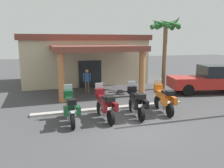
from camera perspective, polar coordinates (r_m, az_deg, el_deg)
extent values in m
plane|color=#424244|center=(10.15, 5.29, -10.31)|extent=(80.00, 80.00, 0.00)
cube|color=beige|center=(20.73, -7.31, 5.74)|extent=(10.30, 5.73, 3.66)
cube|color=#1E2328|center=(18.05, -5.48, 2.53)|extent=(1.80, 0.13, 2.10)
cube|color=brown|center=(15.82, -3.89, 8.92)|extent=(6.11, 4.41, 0.35)
cylinder|color=#B27042|center=(13.79, -12.54, 1.50)|extent=(0.40, 0.40, 2.95)
cylinder|color=#B27042|center=(15.22, 7.51, 2.54)|extent=(0.40, 0.40, 2.95)
cube|color=brown|center=(20.65, -7.45, 11.42)|extent=(10.71, 6.13, 0.44)
cylinder|color=black|center=(11.22, -10.71, -6.58)|extent=(0.16, 0.66, 0.66)
cylinder|color=black|center=(9.76, -9.81, -9.25)|extent=(0.16, 0.66, 0.66)
cube|color=silver|center=(10.45, -10.28, -7.66)|extent=(0.33, 0.57, 0.32)
cube|color=#19512D|center=(10.45, -10.46, -4.75)|extent=(0.33, 1.16, 0.34)
cube|color=black|center=(10.05, -10.30, -4.07)|extent=(0.30, 0.61, 0.10)
cube|color=#19512D|center=(10.99, -10.85, -2.53)|extent=(0.45, 0.25, 0.36)
cube|color=#B2BCC6|center=(11.00, -10.94, -1.02)|extent=(0.40, 0.13, 0.36)
cube|color=#19512D|center=(9.74, -11.52, -6.68)|extent=(0.19, 0.44, 0.36)
cube|color=#19512D|center=(9.79, -8.47, -6.48)|extent=(0.19, 0.44, 0.36)
cube|color=black|center=(9.55, -10.00, -4.41)|extent=(0.37, 0.33, 0.22)
cylinder|color=black|center=(11.46, -3.09, -6.03)|extent=(0.18, 0.67, 0.66)
cylinder|color=black|center=(10.07, -0.33, -8.44)|extent=(0.18, 0.67, 0.66)
cube|color=silver|center=(10.73, -1.76, -7.00)|extent=(0.35, 0.58, 0.32)
cube|color=maroon|center=(10.72, -2.04, -4.17)|extent=(0.37, 1.17, 0.34)
cube|color=black|center=(10.34, -1.41, -3.47)|extent=(0.32, 0.62, 0.10)
cube|color=maroon|center=(11.23, -3.10, -2.06)|extent=(0.45, 0.27, 0.36)
cube|color=#B2BCC6|center=(11.25, -3.24, -0.58)|extent=(0.41, 0.14, 0.36)
cube|color=maroon|center=(9.99, -2.04, -6.02)|extent=(0.21, 0.45, 0.36)
cube|color=maroon|center=(10.16, 0.75, -5.72)|extent=(0.21, 0.45, 0.36)
cube|color=black|center=(9.87, -0.44, -3.75)|extent=(0.38, 0.34, 0.22)
cylinder|color=black|center=(11.99, 4.94, -5.29)|extent=(0.21, 0.67, 0.66)
cylinder|color=black|center=(10.58, 7.32, -7.57)|extent=(0.21, 0.67, 0.66)
cube|color=silver|center=(11.24, 6.10, -6.20)|extent=(0.38, 0.59, 0.32)
cube|color=black|center=(11.24, 5.92, -3.50)|extent=(0.42, 1.18, 0.34)
cube|color=black|center=(10.87, 6.49, -2.82)|extent=(0.34, 0.63, 0.10)
cube|color=black|center=(11.77, 5.04, -1.48)|extent=(0.46, 0.29, 0.36)
cube|color=#B2BCC6|center=(11.79, 4.95, -0.07)|extent=(0.41, 0.16, 0.36)
cube|color=black|center=(10.51, 5.76, -5.20)|extent=(0.23, 0.46, 0.36)
cube|color=black|center=(10.67, 8.44, -5.02)|extent=(0.23, 0.46, 0.36)
cube|color=black|center=(10.39, 7.34, -3.09)|extent=(0.39, 0.36, 0.22)
cylinder|color=black|center=(12.79, 11.32, -4.43)|extent=(0.21, 0.67, 0.66)
cylinder|color=black|center=(11.43, 14.28, -6.41)|extent=(0.21, 0.67, 0.66)
cube|color=silver|center=(12.07, 12.77, -5.22)|extent=(0.38, 0.59, 0.32)
cube|color=orange|center=(12.08, 12.58, -2.70)|extent=(0.43, 1.18, 0.34)
cube|color=black|center=(11.72, 13.31, -2.04)|extent=(0.35, 0.63, 0.10)
cube|color=orange|center=(12.58, 11.49, -0.85)|extent=(0.46, 0.29, 0.36)
cube|color=#B2BCC6|center=(12.60, 11.40, 0.47)|extent=(0.41, 0.16, 0.36)
cube|color=orange|center=(11.34, 12.86, -4.23)|extent=(0.23, 0.46, 0.36)
cube|color=orange|center=(11.56, 15.23, -4.05)|extent=(0.23, 0.46, 0.36)
cube|color=black|center=(11.26, 14.37, -2.25)|extent=(0.39, 0.36, 0.22)
cylinder|color=brown|center=(15.92, -6.55, -0.92)|extent=(0.14, 0.14, 0.85)
cylinder|color=brown|center=(15.90, -5.91, -0.92)|extent=(0.14, 0.14, 0.85)
cylinder|color=#335999|center=(15.78, -6.28, 1.65)|extent=(0.32, 0.32, 0.60)
cylinder|color=#335999|center=(15.79, -7.08, 1.75)|extent=(0.09, 0.09, 0.57)
cylinder|color=#335999|center=(15.76, -5.49, 1.77)|extent=(0.09, 0.09, 0.57)
sphere|color=tan|center=(15.71, -6.32, 3.25)|extent=(0.23, 0.23, 0.23)
cylinder|color=black|center=(18.99, 25.82, -0.09)|extent=(0.83, 0.41, 0.80)
cylinder|color=black|center=(17.48, 16.23, -0.30)|extent=(0.83, 0.41, 0.80)
cylinder|color=black|center=(15.94, 18.46, -1.48)|extent=(0.83, 0.41, 0.80)
cube|color=#B2231E|center=(17.36, 22.55, 0.48)|extent=(5.48, 2.95, 0.75)
cube|color=black|center=(17.49, 24.19, 3.00)|extent=(2.13, 2.09, 0.80)
cylinder|color=brown|center=(17.57, 12.97, 6.34)|extent=(0.31, 0.31, 4.70)
cone|color=#236028|center=(17.86, 15.65, 14.59)|extent=(0.57, 1.52, 1.09)
cone|color=#236028|center=(18.31, 13.23, 14.36)|extent=(1.53, 1.05, 0.86)
cone|color=#236028|center=(18.15, 11.76, 14.41)|extent=(1.58, 0.59, 0.83)
cone|color=#236028|center=(17.42, 10.82, 14.70)|extent=(0.82, 1.57, 0.91)
cone|color=#236028|center=(16.92, 11.94, 14.68)|extent=(1.04, 1.54, 0.83)
cone|color=#236028|center=(16.85, 14.23, 14.52)|extent=(1.59, 0.64, 0.75)
cone|color=#236028|center=(17.35, 15.78, 14.34)|extent=(1.39, 1.31, 0.76)
cube|color=#ADA89E|center=(12.36, -0.03, -6.06)|extent=(8.36, 0.36, 0.12)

